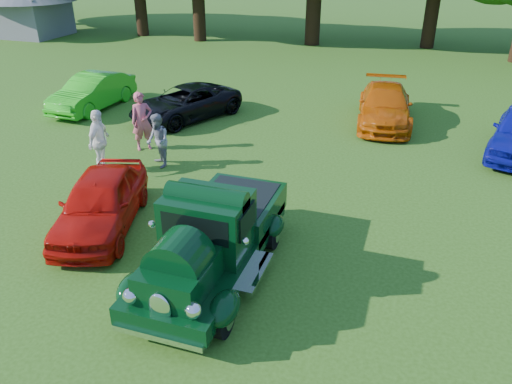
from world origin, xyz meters
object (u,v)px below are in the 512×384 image
(hero_pickup, at_px, (213,238))
(spectator_white, at_px, (99,142))
(back_car_lime, at_px, (92,92))
(spectator_pink, at_px, (142,121))
(spectator_grey, at_px, (158,141))
(back_car_orange, at_px, (385,105))
(back_car_black, at_px, (186,103))
(red_convertible, at_px, (101,202))

(hero_pickup, height_order, spectator_white, hero_pickup)
(back_car_lime, xyz_separation_m, spectator_pink, (4.11, -3.17, 0.26))
(spectator_grey, bearing_deg, back_car_orange, 92.09)
(spectator_grey, bearing_deg, spectator_pink, -177.18)
(back_car_black, xyz_separation_m, spectator_grey, (1.17, -4.28, 0.19))
(back_car_lime, bearing_deg, spectator_white, -50.80)
(hero_pickup, xyz_separation_m, spectator_pink, (-4.79, 5.52, 0.12))
(hero_pickup, xyz_separation_m, back_car_black, (-4.83, 8.73, -0.20))
(back_car_orange, relative_size, spectator_white, 2.45)
(back_car_orange, bearing_deg, red_convertible, -125.59)
(red_convertible, height_order, spectator_pink, spectator_pink)
(back_car_orange, relative_size, spectator_pink, 2.44)
(red_convertible, bearing_deg, spectator_white, 106.88)
(red_convertible, xyz_separation_m, back_car_orange, (5.55, 9.77, 0.00))
(spectator_pink, relative_size, spectator_white, 1.00)
(red_convertible, bearing_deg, back_car_lime, 108.74)
(hero_pickup, distance_m, spectator_white, 6.19)
(back_car_black, xyz_separation_m, back_car_orange, (7.17, 1.90, 0.05))
(hero_pickup, height_order, red_convertible, hero_pickup)
(spectator_pink, bearing_deg, hero_pickup, -92.82)
(red_convertible, relative_size, back_car_lime, 0.95)
(back_car_black, distance_m, spectator_white, 5.18)
(spectator_white, bearing_deg, spectator_grey, -66.03)
(back_car_lime, bearing_deg, spectator_pink, -35.34)
(back_car_lime, distance_m, back_car_orange, 11.40)
(red_convertible, xyz_separation_m, spectator_grey, (-0.45, 3.60, 0.14))
(hero_pickup, xyz_separation_m, red_convertible, (-3.22, 0.86, -0.15))
(hero_pickup, relative_size, spectator_grey, 2.99)
(back_car_lime, relative_size, back_car_orange, 0.90)
(hero_pickup, height_order, spectator_grey, hero_pickup)
(hero_pickup, bearing_deg, spectator_white, 144.80)
(back_car_orange, bearing_deg, spectator_pink, -150.36)
(back_car_lime, bearing_deg, back_car_orange, 12.06)
(spectator_pink, bearing_deg, back_car_black, 46.97)
(back_car_lime, distance_m, spectator_white, 6.42)
(back_car_lime, xyz_separation_m, back_car_black, (4.07, 0.04, -0.07))
(spectator_pink, bearing_deg, red_convertible, -115.13)
(spectator_grey, bearing_deg, spectator_white, -101.21)
(back_car_lime, xyz_separation_m, spectator_white, (3.85, -5.13, 0.26))
(hero_pickup, bearing_deg, back_car_black, 118.98)
(hero_pickup, bearing_deg, spectator_grey, 129.45)
(red_convertible, relative_size, spectator_pink, 2.08)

